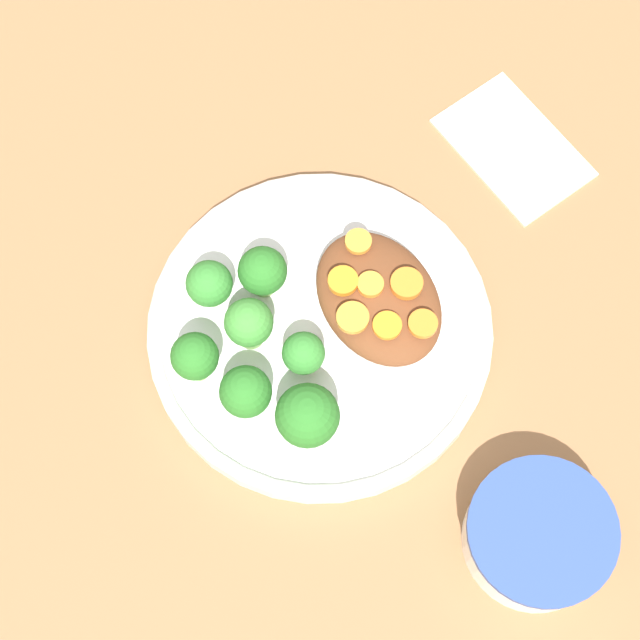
# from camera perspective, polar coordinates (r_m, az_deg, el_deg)

# --- Properties ---
(ground_plane) EXTENTS (4.00, 4.00, 0.00)m
(ground_plane) POSITION_cam_1_polar(r_m,az_deg,el_deg) (0.86, 0.00, -0.86)
(ground_plane) COLOR #8C603D
(plate) EXTENTS (0.27, 0.27, 0.03)m
(plate) POSITION_cam_1_polar(r_m,az_deg,el_deg) (0.84, 0.00, -0.54)
(plate) COLOR silver
(plate) RESTS_ON ground_plane
(dip_bowl) EXTENTS (0.11, 0.11, 0.05)m
(dip_bowl) POSITION_cam_1_polar(r_m,az_deg,el_deg) (0.80, 11.58, -11.15)
(dip_bowl) COLOR white
(dip_bowl) RESTS_ON ground_plane
(stew_mound) EXTENTS (0.12, 0.09, 0.03)m
(stew_mound) POSITION_cam_1_polar(r_m,az_deg,el_deg) (0.83, 3.14, 1.18)
(stew_mound) COLOR brown
(stew_mound) RESTS_ON plate
(broccoli_floret_0) EXTENTS (0.04, 0.04, 0.05)m
(broccoli_floret_0) POSITION_cam_1_polar(r_m,az_deg,el_deg) (0.81, -3.81, -0.21)
(broccoli_floret_0) COLOR #759E51
(broccoli_floret_0) RESTS_ON plate
(broccoli_floret_1) EXTENTS (0.04, 0.04, 0.05)m
(broccoli_floret_1) POSITION_cam_1_polar(r_m,az_deg,el_deg) (0.79, -3.99, -3.86)
(broccoli_floret_1) COLOR #759E51
(broccoli_floret_1) RESTS_ON plate
(broccoli_floret_2) EXTENTS (0.04, 0.04, 0.05)m
(broccoli_floret_2) POSITION_cam_1_polar(r_m,az_deg,el_deg) (0.82, -5.92, 1.90)
(broccoli_floret_2) COLOR #759E51
(broccoli_floret_2) RESTS_ON plate
(broccoli_floret_3) EXTENTS (0.04, 0.04, 0.05)m
(broccoli_floret_3) POSITION_cam_1_polar(r_m,az_deg,el_deg) (0.80, -6.68, -2.00)
(broccoli_floret_3) COLOR #759E51
(broccoli_floret_3) RESTS_ON plate
(broccoli_floret_4) EXTENTS (0.04, 0.04, 0.05)m
(broccoli_floret_4) POSITION_cam_1_polar(r_m,az_deg,el_deg) (0.82, -3.08, 2.57)
(broccoli_floret_4) COLOR #7FA85B
(broccoli_floret_4) RESTS_ON plate
(broccoli_floret_5) EXTENTS (0.05, 0.05, 0.06)m
(broccoli_floret_5) POSITION_cam_1_polar(r_m,az_deg,el_deg) (0.78, -0.67, -5.14)
(broccoli_floret_5) COLOR #759E51
(broccoli_floret_5) RESTS_ON plate
(broccoli_floret_6) EXTENTS (0.03, 0.03, 0.05)m
(broccoli_floret_6) POSITION_cam_1_polar(r_m,az_deg,el_deg) (0.80, -0.89, -1.83)
(broccoli_floret_6) COLOR #759E51
(broccoli_floret_6) RESTS_ON plate
(carrot_slice_0) EXTENTS (0.02, 0.02, 0.01)m
(carrot_slice_0) POSITION_cam_1_polar(r_m,az_deg,el_deg) (0.81, 5.51, -0.20)
(carrot_slice_0) COLOR orange
(carrot_slice_0) RESTS_ON stew_mound
(carrot_slice_1) EXTENTS (0.02, 0.02, 0.00)m
(carrot_slice_1) POSITION_cam_1_polar(r_m,az_deg,el_deg) (0.83, 2.06, 4.21)
(carrot_slice_1) COLOR orange
(carrot_slice_1) RESTS_ON stew_mound
(carrot_slice_2) EXTENTS (0.02, 0.02, 0.01)m
(carrot_slice_2) POSITION_cam_1_polar(r_m,az_deg,el_deg) (0.81, 1.23, 2.10)
(carrot_slice_2) COLOR orange
(carrot_slice_2) RESTS_ON stew_mound
(carrot_slice_3) EXTENTS (0.02, 0.02, 0.01)m
(carrot_slice_3) POSITION_cam_1_polar(r_m,az_deg,el_deg) (0.81, 2.87, 1.65)
(carrot_slice_3) COLOR orange
(carrot_slice_3) RESTS_ON stew_mound
(carrot_slice_4) EXTENTS (0.03, 0.03, 0.01)m
(carrot_slice_4) POSITION_cam_1_polar(r_m,az_deg,el_deg) (0.80, 1.75, 0.12)
(carrot_slice_4) COLOR orange
(carrot_slice_4) RESTS_ON stew_mound
(carrot_slice_5) EXTENTS (0.02, 0.02, 0.00)m
(carrot_slice_5) POSITION_cam_1_polar(r_m,az_deg,el_deg) (0.80, 3.60, -0.29)
(carrot_slice_5) COLOR orange
(carrot_slice_5) RESTS_ON stew_mound
(carrot_slice_6) EXTENTS (0.03, 0.03, 0.01)m
(carrot_slice_6) POSITION_cam_1_polar(r_m,az_deg,el_deg) (0.82, 4.64, 1.95)
(carrot_slice_6) COLOR orange
(carrot_slice_6) RESTS_ON stew_mound
(napkin) EXTENTS (0.14, 0.10, 0.01)m
(napkin) POSITION_cam_1_polar(r_m,az_deg,el_deg) (0.94, 10.28, 9.08)
(napkin) COLOR beige
(napkin) RESTS_ON ground_plane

